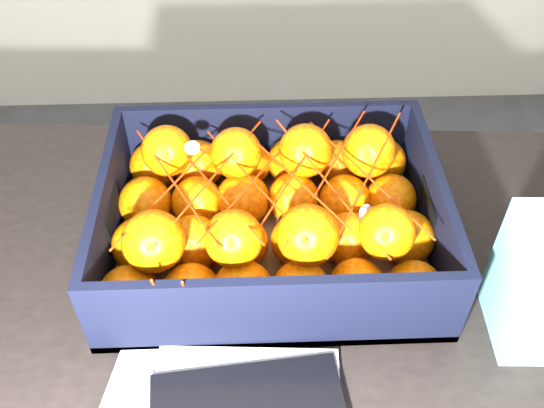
{
  "coord_description": "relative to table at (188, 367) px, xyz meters",
  "views": [
    {
      "loc": [
        0.22,
        -0.22,
        1.38
      ],
      "look_at": [
        0.24,
        0.3,
        0.86
      ],
      "focal_mm": 39.66,
      "sensor_mm": 36.0,
      "label": 1
    }
  ],
  "objects": [
    {
      "name": "table",
      "position": [
        0.0,
        0.0,
        0.0
      ],
      "size": [
        1.24,
        0.87,
        0.75
      ],
      "color": "black",
      "rests_on": "ground"
    },
    {
      "name": "produce_crate",
      "position": [
        0.12,
        0.13,
        0.14
      ],
      "size": [
        0.44,
        0.33,
        0.12
      ],
      "color": "olive",
      "rests_on": "table"
    },
    {
      "name": "clementine_heap",
      "position": [
        0.11,
        0.13,
        0.16
      ],
      "size": [
        0.42,
        0.31,
        0.13
      ],
      "color": "#DD6104",
      "rests_on": "produce_crate"
    },
    {
      "name": "mesh_net",
      "position": [
        0.11,
        0.12,
        0.22
      ],
      "size": [
        0.36,
        0.29,
        0.1
      ],
      "color": "red",
      "rests_on": "clementine_heap"
    },
    {
      "name": "retail_carton",
      "position": [
        0.42,
        -0.02,
        0.18
      ],
      "size": [
        0.08,
        0.11,
        0.17
      ],
      "primitive_type": "cube",
      "rotation": [
        0.0,
        0.0,
        -0.05
      ],
      "color": "white",
      "rests_on": "table"
    }
  ]
}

